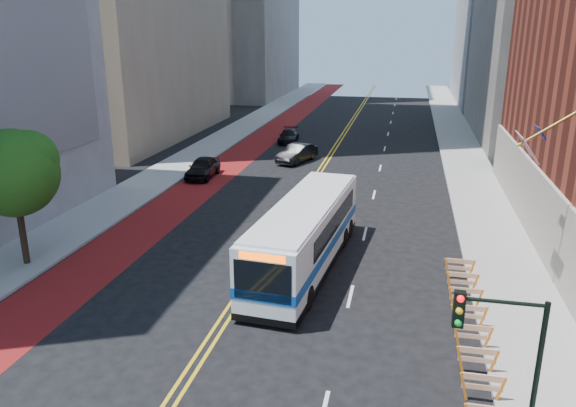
{
  "coord_description": "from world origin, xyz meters",
  "views": [
    {
      "loc": [
        6.77,
        -16.44,
        11.38
      ],
      "look_at": [
        1.56,
        8.0,
        3.46
      ],
      "focal_mm": 35.0,
      "sensor_mm": 36.0,
      "label": 1
    }
  ],
  "objects_px": {
    "street_tree": "(15,170)",
    "car_b": "(297,153)",
    "car_c": "(288,136)",
    "traffic_signal": "(502,351)",
    "car_a": "(203,168)",
    "transit_bus": "(306,234)"
  },
  "relations": [
    {
      "from": "transit_bus",
      "to": "car_b",
      "type": "xyz_separation_m",
      "value": [
        -4.75,
        22.01,
        -0.99
      ]
    },
    {
      "from": "traffic_signal",
      "to": "car_b",
      "type": "distance_m",
      "value": 36.32
    },
    {
      "from": "street_tree",
      "to": "car_c",
      "type": "xyz_separation_m",
      "value": [
        6.23,
        33.0,
        -4.26
      ]
    },
    {
      "from": "car_a",
      "to": "car_c",
      "type": "bearing_deg",
      "value": 74.13
    },
    {
      "from": "street_tree",
      "to": "car_c",
      "type": "bearing_deg",
      "value": 79.3
    },
    {
      "from": "car_a",
      "to": "car_b",
      "type": "bearing_deg",
      "value": 44.7
    },
    {
      "from": "street_tree",
      "to": "car_b",
      "type": "relative_size",
      "value": 1.42
    },
    {
      "from": "car_b",
      "to": "street_tree",
      "type": "bearing_deg",
      "value": -89.72
    },
    {
      "from": "transit_bus",
      "to": "car_b",
      "type": "bearing_deg",
      "value": 107.23
    },
    {
      "from": "transit_bus",
      "to": "car_b",
      "type": "distance_m",
      "value": 22.54
    },
    {
      "from": "car_c",
      "to": "transit_bus",
      "type": "bearing_deg",
      "value": -81.43
    },
    {
      "from": "transit_bus",
      "to": "car_b",
      "type": "relative_size",
      "value": 2.65
    },
    {
      "from": "street_tree",
      "to": "car_b",
      "type": "height_order",
      "value": "street_tree"
    },
    {
      "from": "street_tree",
      "to": "car_b",
      "type": "xyz_separation_m",
      "value": [
        8.79,
        24.65,
        -4.13
      ]
    },
    {
      "from": "car_c",
      "to": "street_tree",
      "type": "bearing_deg",
      "value": -105.64
    },
    {
      "from": "street_tree",
      "to": "transit_bus",
      "type": "distance_m",
      "value": 14.14
    },
    {
      "from": "traffic_signal",
      "to": "car_c",
      "type": "xyz_separation_m",
      "value": [
        -14.42,
        42.56,
        -3.07
      ]
    },
    {
      "from": "traffic_signal",
      "to": "car_a",
      "type": "distance_m",
      "value": 33.12
    },
    {
      "from": "street_tree",
      "to": "car_a",
      "type": "relative_size",
      "value": 1.45
    },
    {
      "from": "traffic_signal",
      "to": "car_c",
      "type": "relative_size",
      "value": 1.13
    },
    {
      "from": "traffic_signal",
      "to": "car_a",
      "type": "bearing_deg",
      "value": 123.33
    },
    {
      "from": "transit_bus",
      "to": "car_b",
      "type": "height_order",
      "value": "transit_bus"
    }
  ]
}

